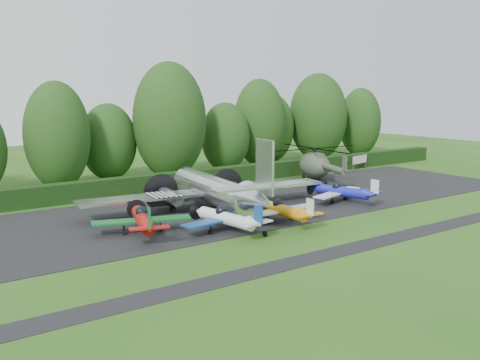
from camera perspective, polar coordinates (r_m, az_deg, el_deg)
ground at (r=43.13m, az=5.80°, el=-5.41°), size 160.00×160.00×0.00m
apron at (r=50.86m, az=-1.60°, el=-3.01°), size 70.00×18.00×0.01m
taxiway_verge at (r=38.99m, az=11.63°, el=-7.22°), size 70.00×2.00×0.00m
hedgerow at (r=60.14m, az=-7.41°, el=-1.09°), size 90.00×1.60×2.00m
transport_plane at (r=48.54m, az=-2.63°, el=-1.04°), size 24.14×18.51×7.74m
light_plane_red at (r=42.13m, az=-10.37°, el=-4.17°), size 7.67×8.07×2.95m
light_plane_white at (r=42.20m, az=-1.51°, el=-4.07°), size 7.29×7.66×2.80m
light_plane_orange at (r=45.24m, az=4.49°, el=-3.19°), size 7.09×7.45×2.72m
light_plane_blue at (r=53.98m, az=10.80°, el=-1.20°), size 7.14×7.51×2.74m
helicopter at (r=66.34m, az=8.01°, el=1.83°), size 12.62×14.78×4.07m
sign_board at (r=76.43m, az=12.66°, el=2.09°), size 3.50×0.13×1.97m
tree_2 at (r=62.88m, az=-18.92°, el=4.50°), size 7.23×7.23×12.11m
tree_3 at (r=67.76m, az=-13.85°, el=3.96°), size 6.88×6.88×9.46m
tree_4 at (r=73.06m, az=-1.58°, el=4.61°), size 6.70×6.70×9.37m
tree_5 at (r=77.71m, az=2.08°, el=6.12°), size 7.53×7.53×12.61m
tree_6 at (r=81.85m, az=3.19°, el=5.59°), size 7.37×7.37×10.59m
tree_9 at (r=91.39m, az=12.68°, el=6.03°), size 6.84×6.84×11.30m
tree_10 at (r=67.19m, az=-7.53°, el=6.28°), size 9.12×9.12×14.52m
tree_11 at (r=85.46m, az=8.31°, el=6.68°), size 9.07×9.07×13.57m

